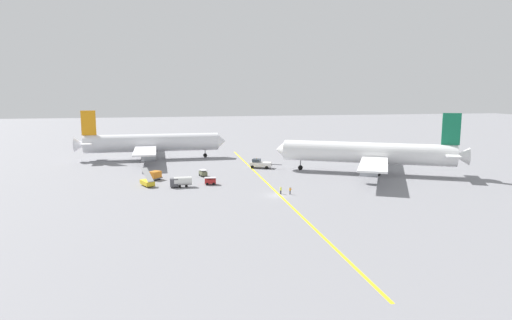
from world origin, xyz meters
The scene contains 12 objects.
ground_plane centered at (0.00, 0.00, 0.00)m, with size 600.00×600.00×0.00m, color gray.
taxiway_stripe centered at (0.70, 10.00, 0.00)m, with size 0.50×120.00×0.01m, color yellow.
airliner_at_gate_left centered at (-26.93, 58.58, 5.14)m, with size 47.67×48.18×15.81m.
airliner_being_pushed centered at (30.22, 20.22, 5.40)m, with size 46.39×47.11×16.34m.
pushback_tug centered at (3.77, 34.23, 1.23)m, with size 8.69×5.57×2.90m.
gse_fuel_bowser_stubby centered at (-19.64, 12.59, 1.33)m, with size 4.90×2.00×2.40m.
gse_stair_truck_yellow centered at (-27.13, 15.32, 1.03)m, with size 3.58×4.94×4.06m.
gse_baggage_cart_near_cluster centered at (-13.39, 24.89, 0.86)m, with size 2.18×3.02×1.71m.
gse_baggage_cart_trailing centered at (-12.66, 14.11, 0.86)m, with size 2.89×1.87×1.71m.
gse_container_dolly_flat centered at (-25.48, 22.63, 1.17)m, with size 3.78×3.85×2.15m.
ground_crew_wing_walker_right centered at (2.89, 0.45, 0.80)m, with size 0.49×0.36×1.54m.
ground_crew_ramp_agent_by_cones centered at (1.03, 1.17, 0.84)m, with size 0.36×0.36×1.61m.
Camera 1 is at (-23.46, -89.98, 21.81)m, focal length 31.66 mm.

